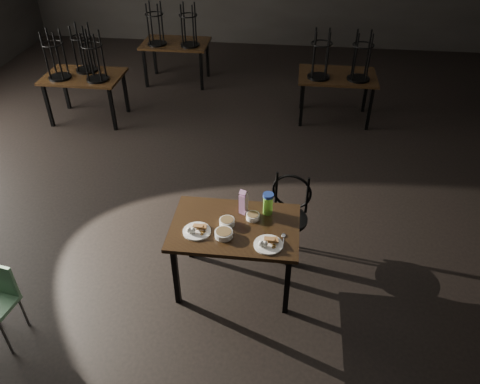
# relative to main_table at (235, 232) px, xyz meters

# --- Properties ---
(room) EXTENTS (12.00, 12.04, 3.22)m
(room) POSITION_rel_main_table_xyz_m (-0.55, 1.27, 1.66)
(room) COLOR black
(room) RESTS_ON ground
(main_table) EXTENTS (1.20, 0.80, 0.75)m
(main_table) POSITION_rel_main_table_xyz_m (0.00, 0.00, 0.00)
(main_table) COLOR black
(main_table) RESTS_ON ground
(plate_left) EXTENTS (0.26, 0.26, 0.08)m
(plate_left) POSITION_rel_main_table_xyz_m (-0.34, -0.13, 0.10)
(plate_left) COLOR white
(plate_left) RESTS_ON main_table
(plate_right) EXTENTS (0.26, 0.26, 0.08)m
(plate_right) POSITION_rel_main_table_xyz_m (0.32, -0.23, 0.10)
(plate_right) COLOR white
(plate_right) RESTS_ON main_table
(bowl_near) EXTENTS (0.14, 0.14, 0.06)m
(bowl_near) POSITION_rel_main_table_xyz_m (-0.08, 0.01, 0.11)
(bowl_near) COLOR white
(bowl_near) RESTS_ON main_table
(bowl_far) EXTENTS (0.13, 0.13, 0.05)m
(bowl_far) POSITION_rel_main_table_xyz_m (0.16, 0.13, 0.11)
(bowl_far) COLOR white
(bowl_far) RESTS_ON main_table
(bowl_big) EXTENTS (0.17, 0.17, 0.06)m
(bowl_big) POSITION_rel_main_table_xyz_m (-0.08, -0.16, 0.11)
(bowl_big) COLOR white
(bowl_big) RESTS_ON main_table
(juice_carton) EXTENTS (0.09, 0.09, 0.27)m
(juice_carton) POSITION_rel_main_table_xyz_m (0.06, 0.21, 0.20)
(juice_carton) COLOR #7F1771
(juice_carton) RESTS_ON main_table
(water_bottle) EXTENTS (0.13, 0.13, 0.23)m
(water_bottle) POSITION_rel_main_table_xyz_m (0.29, 0.23, 0.20)
(water_bottle) COLOR #86E643
(water_bottle) RESTS_ON main_table
(spoon) EXTENTS (0.05, 0.21, 0.01)m
(spoon) POSITION_rel_main_table_xyz_m (0.46, -0.10, 0.08)
(spoon) COLOR silver
(spoon) RESTS_ON main_table
(bentwood_chair) EXTENTS (0.47, 0.46, 0.92)m
(bentwood_chair) POSITION_rel_main_table_xyz_m (0.49, 0.54, -0.12)
(bentwood_chair) COLOR black
(bentwood_chair) RESTS_ON ground
(bg_table_left) EXTENTS (1.20, 0.80, 1.48)m
(bg_table_left) POSITION_rel_main_table_xyz_m (-2.81, 3.28, 0.11)
(bg_table_left) COLOR black
(bg_table_left) RESTS_ON ground
(bg_table_right) EXTENTS (1.20, 0.80, 1.48)m
(bg_table_right) POSITION_rel_main_table_xyz_m (1.13, 3.74, 0.08)
(bg_table_right) COLOR black
(bg_table_right) RESTS_ON ground
(bg_table_far) EXTENTS (1.20, 0.80, 1.48)m
(bg_table_far) POSITION_rel_main_table_xyz_m (-1.73, 4.92, 0.08)
(bg_table_far) COLOR black
(bg_table_far) RESTS_ON ground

